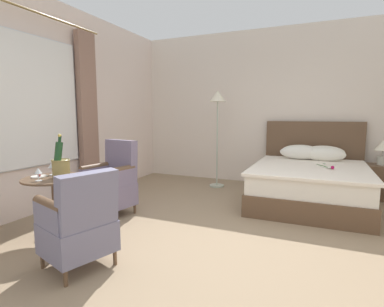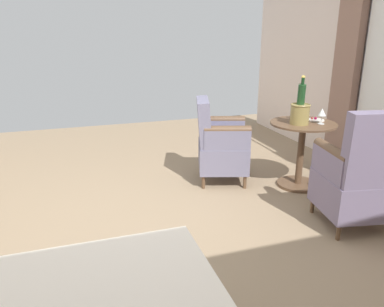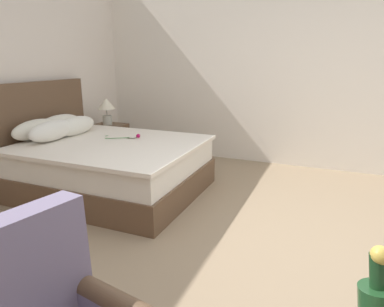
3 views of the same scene
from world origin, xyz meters
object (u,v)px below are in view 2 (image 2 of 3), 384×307
Objects in this scene: wine_glass_near_edge at (295,110)px; snack_plate at (316,120)px; wine_glass_near_bucket at (322,113)px; side_table_round at (301,149)px; armchair_facing_bed at (219,144)px; champagne_bucket at (300,110)px; armchair_by_window at (360,178)px.

wine_glass_near_edge is 0.24m from snack_plate.
wine_glass_near_edge is (0.12, -0.28, -0.01)m from wine_glass_near_bucket.
wine_glass_near_bucket is 1.14× the size of wine_glass_near_edge.
wine_glass_near_edge is (-0.01, -0.18, 0.39)m from side_table_round.
side_table_round is 0.76× the size of armchair_facing_bed.
armchair_facing_bed is (0.89, -0.52, -0.39)m from wine_glass_near_bucket.
wine_glass_near_bucket reaches higher than snack_plate.
champagne_bucket is 0.97m from armchair_by_window.
champagne_bucket is 2.85× the size of snack_plate.
wine_glass_near_edge is 0.82× the size of snack_plate.
wine_glass_near_bucket is 0.15× the size of armchair_by_window.
wine_glass_near_edge is at bearing -66.61° from wine_glass_near_bucket.
wine_glass_near_edge reaches higher than snack_plate.
armchair_by_window is at bearing 76.87° from wine_glass_near_bucket.
wine_glass_near_bucket is 0.17× the size of armchair_facing_bed.
wine_glass_near_bucket reaches higher than side_table_round.
side_table_round is at bearing 13.42° from snack_plate.
armchair_by_window is at bearing 86.59° from side_table_round.
armchair_facing_bed is (0.70, -1.33, -0.02)m from armchair_by_window.
armchair_facing_bed reaches higher than side_table_round.
wine_glass_near_bucket is 0.31m from wine_glass_near_edge.
champagne_bucket is at bearing 23.04° from side_table_round.
wine_glass_near_bucket reaches higher than wine_glass_near_edge.
wine_glass_near_edge is at bearing 163.13° from armchair_facing_bed.
armchair_by_window is 1.50m from armchair_facing_bed.
armchair_by_window is at bearing 91.28° from champagne_bucket.
armchair_by_window reaches higher than wine_glass_near_edge.
champagne_bucket is at bearing -88.72° from armchair_by_window.
armchair_by_window is (0.19, 0.81, -0.37)m from wine_glass_near_bucket.
armchair_facing_bed reaches higher than wine_glass_near_bucket.
armchair_by_window is (0.07, 1.10, -0.35)m from wine_glass_near_edge.
snack_plate is 1.04m from armchair_facing_bed.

